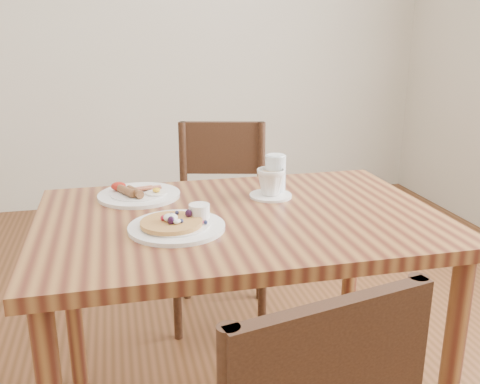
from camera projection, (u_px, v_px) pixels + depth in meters
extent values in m
plane|color=beige|center=(157.00, 11.00, 3.74)|extent=(4.00, 0.00, 4.00)
cube|color=brown|center=(240.00, 220.00, 1.61)|extent=(1.20, 0.80, 0.04)
cylinder|color=brown|center=(451.00, 368.00, 1.53)|extent=(0.06, 0.06, 0.71)
cylinder|color=brown|center=(350.00, 268.00, 2.16)|extent=(0.06, 0.06, 0.71)
cylinder|color=brown|center=(72.00, 299.00, 1.92)|extent=(0.06, 0.06, 0.71)
cylinder|color=#3F2617|center=(407.00, 383.00, 0.98)|extent=(0.04, 0.04, 0.43)
cube|color=#3F2617|center=(332.00, 368.00, 0.86)|extent=(0.38, 0.11, 0.24)
cube|color=#3F2617|center=(221.00, 226.00, 2.36)|extent=(0.51, 0.51, 0.04)
cylinder|color=#3F2617|center=(177.00, 293.00, 2.25)|extent=(0.04, 0.04, 0.43)
cylinder|color=#3F2617|center=(262.00, 293.00, 2.25)|extent=(0.04, 0.04, 0.43)
cylinder|color=#3F2617|center=(186.00, 258.00, 2.60)|extent=(0.04, 0.04, 0.43)
cylinder|color=#3F2617|center=(260.00, 258.00, 2.59)|extent=(0.04, 0.04, 0.43)
cylinder|color=#3F2617|center=(261.00, 169.00, 2.46)|extent=(0.04, 0.04, 0.43)
cylinder|color=#3F2617|center=(183.00, 168.00, 2.47)|extent=(0.04, 0.04, 0.43)
cube|color=#3F2617|center=(222.00, 148.00, 2.45)|extent=(0.38, 0.12, 0.24)
cylinder|color=white|center=(177.00, 227.00, 1.49)|extent=(0.27, 0.27, 0.01)
cylinder|color=white|center=(177.00, 225.00, 1.48)|extent=(0.19, 0.19, 0.01)
cylinder|color=#B22D59|center=(194.00, 221.00, 1.50)|extent=(0.07, 0.07, 0.00)
cylinder|color=#C68C47|center=(171.00, 223.00, 1.47)|extent=(0.17, 0.17, 0.01)
ellipsoid|color=white|center=(169.00, 218.00, 1.46)|extent=(0.03, 0.03, 0.02)
ellipsoid|color=white|center=(176.00, 222.00, 1.44)|extent=(0.02, 0.02, 0.01)
cylinder|color=white|center=(199.00, 211.00, 1.53)|extent=(0.06, 0.06, 0.04)
cylinder|color=#591E07|center=(199.00, 206.00, 1.52)|extent=(0.05, 0.05, 0.00)
sphere|color=black|center=(181.00, 215.00, 1.49)|extent=(0.02, 0.02, 0.02)
sphere|color=#1E234C|center=(178.00, 214.00, 1.51)|extent=(0.01, 0.01, 0.01)
sphere|color=#1E234C|center=(167.00, 214.00, 1.51)|extent=(0.01, 0.01, 0.01)
sphere|color=#B21938|center=(167.00, 217.00, 1.48)|extent=(0.02, 0.02, 0.02)
sphere|color=black|center=(170.00, 219.00, 1.46)|extent=(0.02, 0.02, 0.02)
sphere|color=#1E234C|center=(182.00, 220.00, 1.46)|extent=(0.01, 0.01, 0.01)
sphere|color=#1E234C|center=(203.00, 225.00, 1.45)|extent=(0.01, 0.01, 0.01)
sphere|color=#B21938|center=(206.00, 220.00, 1.49)|extent=(0.01, 0.01, 0.01)
sphere|color=black|center=(201.00, 215.00, 1.53)|extent=(0.02, 0.02, 0.02)
cylinder|color=white|center=(139.00, 195.00, 1.77)|extent=(0.27, 0.27, 0.01)
cylinder|color=white|center=(139.00, 193.00, 1.77)|extent=(0.19, 0.19, 0.01)
cylinder|color=brown|center=(127.00, 191.00, 1.74)|extent=(0.06, 0.10, 0.03)
cylinder|color=brown|center=(135.00, 192.00, 1.73)|extent=(0.06, 0.10, 0.03)
cube|color=maroon|center=(141.00, 188.00, 1.80)|extent=(0.08, 0.04, 0.01)
cube|color=maroon|center=(149.00, 188.00, 1.79)|extent=(0.08, 0.03, 0.01)
cylinder|color=white|center=(156.00, 193.00, 1.75)|extent=(0.07, 0.07, 0.00)
ellipsoid|color=yellow|center=(156.00, 190.00, 1.75)|extent=(0.03, 0.03, 0.01)
ellipsoid|color=#A5190F|center=(118.00, 186.00, 1.79)|extent=(0.05, 0.05, 0.03)
cylinder|color=white|center=(271.00, 196.00, 1.77)|extent=(0.14, 0.14, 0.01)
imported|color=white|center=(271.00, 182.00, 1.76)|extent=(0.13, 0.13, 0.09)
cylinder|color=tan|center=(271.00, 173.00, 1.75)|extent=(0.07, 0.07, 0.00)
cylinder|color=silver|center=(275.00, 175.00, 1.79)|extent=(0.07, 0.07, 0.13)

